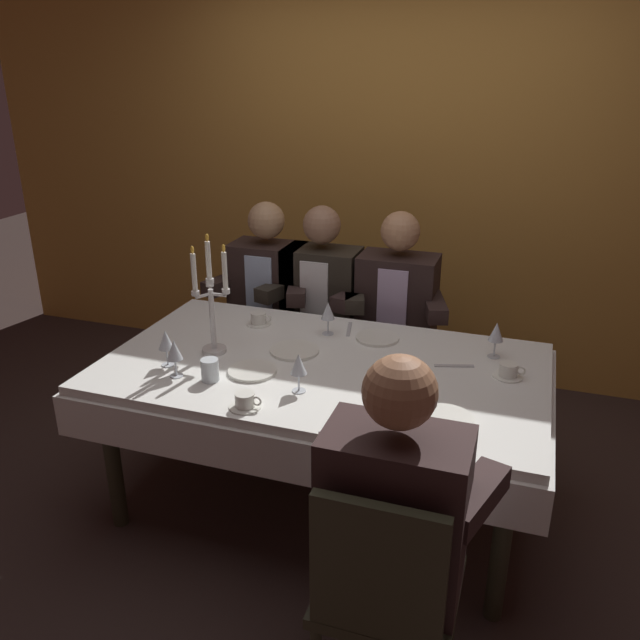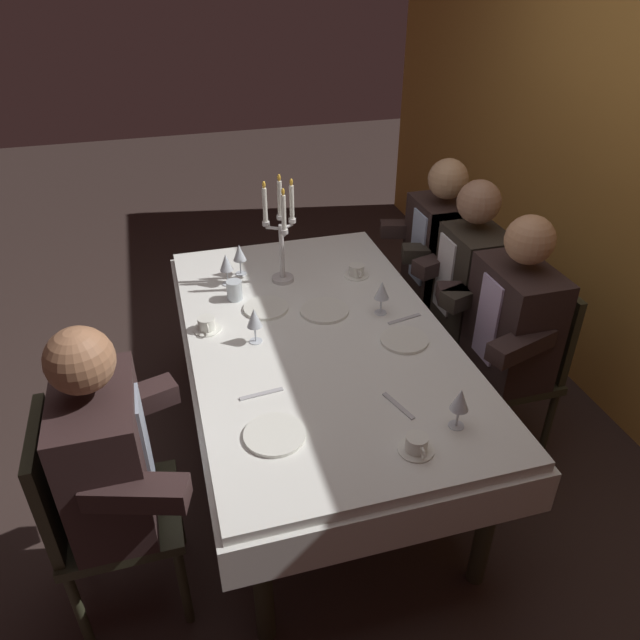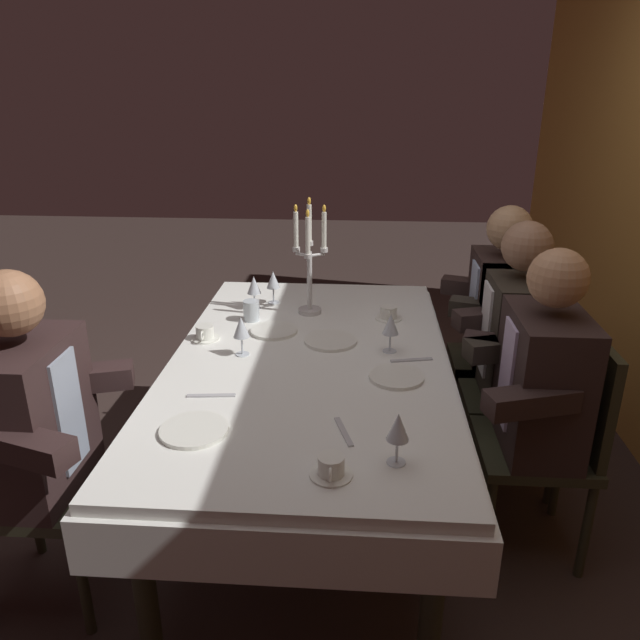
# 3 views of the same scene
# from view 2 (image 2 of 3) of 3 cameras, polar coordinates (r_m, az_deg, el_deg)

# --- Properties ---
(ground_plane) EXTENTS (12.00, 12.00, 0.00)m
(ground_plane) POSITION_cam_2_polar(r_m,az_deg,el_deg) (3.11, -0.19, -12.64)
(ground_plane) COLOR #352723
(dining_table) EXTENTS (1.94, 1.14, 0.74)m
(dining_table) POSITION_cam_2_polar(r_m,az_deg,el_deg) (2.70, -0.22, -3.33)
(dining_table) COLOR white
(dining_table) RESTS_ON ground_plane
(candelabra) EXTENTS (0.15, 0.17, 0.55)m
(candelabra) POSITION_cam_2_polar(r_m,az_deg,el_deg) (2.94, -3.68, 7.89)
(candelabra) COLOR silver
(candelabra) RESTS_ON dining_table
(dinner_plate_0) EXTENTS (0.21, 0.21, 0.01)m
(dinner_plate_0) POSITION_cam_2_polar(r_m,az_deg,el_deg) (2.81, -5.12, 1.14)
(dinner_plate_0) COLOR white
(dinner_plate_0) RESTS_ON dining_table
(dinner_plate_1) EXTENTS (0.22, 0.22, 0.01)m
(dinner_plate_1) POSITION_cam_2_polar(r_m,az_deg,el_deg) (2.14, -4.29, -10.71)
(dinner_plate_1) COLOR white
(dinner_plate_1) RESTS_ON dining_table
(dinner_plate_2) EXTENTS (0.22, 0.22, 0.01)m
(dinner_plate_2) POSITION_cam_2_polar(r_m,az_deg,el_deg) (2.78, 0.41, 0.91)
(dinner_plate_2) COLOR white
(dinner_plate_2) RESTS_ON dining_table
(dinner_plate_3) EXTENTS (0.21, 0.21, 0.01)m
(dinner_plate_3) POSITION_cam_2_polar(r_m,az_deg,el_deg) (2.61, 7.94, -1.86)
(dinner_plate_3) COLOR white
(dinner_plate_3) RESTS_ON dining_table
(wine_glass_0) EXTENTS (0.07, 0.07, 0.16)m
(wine_glass_0) POSITION_cam_2_polar(r_m,az_deg,el_deg) (2.15, 13.07, -7.40)
(wine_glass_0) COLOR silver
(wine_glass_0) RESTS_ON dining_table
(wine_glass_1) EXTENTS (0.07, 0.07, 0.16)m
(wine_glass_1) POSITION_cam_2_polar(r_m,az_deg,el_deg) (2.53, -6.21, 0.11)
(wine_glass_1) COLOR silver
(wine_glass_1) RESTS_ON dining_table
(wine_glass_2) EXTENTS (0.07, 0.07, 0.16)m
(wine_glass_2) POSITION_cam_2_polar(r_m,az_deg,el_deg) (3.08, -7.60, 6.22)
(wine_glass_2) COLOR silver
(wine_glass_2) RESTS_ON dining_table
(wine_glass_3) EXTENTS (0.07, 0.07, 0.16)m
(wine_glass_3) POSITION_cam_2_polar(r_m,az_deg,el_deg) (2.73, 5.85, 2.75)
(wine_glass_3) COLOR silver
(wine_glass_3) RESTS_ON dining_table
(wine_glass_4) EXTENTS (0.07, 0.07, 0.16)m
(wine_glass_4) POSITION_cam_2_polar(r_m,az_deg,el_deg) (2.99, -8.84, 5.29)
(wine_glass_4) COLOR silver
(wine_glass_4) RESTS_ON dining_table
(water_tumbler_0) EXTENTS (0.07, 0.07, 0.09)m
(water_tumbler_0) POSITION_cam_2_polar(r_m,az_deg,el_deg) (2.89, -8.06, 2.80)
(water_tumbler_0) COLOR silver
(water_tumbler_0) RESTS_ON dining_table
(coffee_cup_0) EXTENTS (0.13, 0.12, 0.06)m
(coffee_cup_0) POSITION_cam_2_polar(r_m,az_deg,el_deg) (2.09, 9.09, -11.53)
(coffee_cup_0) COLOR white
(coffee_cup_0) RESTS_ON dining_table
(coffee_cup_1) EXTENTS (0.13, 0.12, 0.06)m
(coffee_cup_1) POSITION_cam_2_polar(r_m,az_deg,el_deg) (3.08, 3.47, 4.62)
(coffee_cup_1) COLOR white
(coffee_cup_1) RESTS_ON dining_table
(coffee_cup_2) EXTENTS (0.13, 0.12, 0.06)m
(coffee_cup_2) POSITION_cam_2_polar(r_m,az_deg,el_deg) (2.69, -10.63, -0.44)
(coffee_cup_2) COLOR white
(coffee_cup_2) RESTS_ON dining_table
(spoon_0) EXTENTS (0.03, 0.17, 0.01)m
(spoon_0) POSITION_cam_2_polar(r_m,az_deg,el_deg) (2.31, -5.53, -6.94)
(spoon_0) COLOR #B7B7BC
(spoon_0) RESTS_ON dining_table
(fork_1) EXTENTS (0.05, 0.17, 0.01)m
(fork_1) POSITION_cam_2_polar(r_m,az_deg,el_deg) (2.75, 7.96, 0.10)
(fork_1) COLOR #B7B7BC
(fork_1) RESTS_ON dining_table
(fork_2) EXTENTS (0.17, 0.07, 0.01)m
(fork_2) POSITION_cam_2_polar(r_m,az_deg,el_deg) (2.27, 7.39, -8.01)
(fork_2) COLOR #B7B7BC
(fork_2) RESTS_ON dining_table
(seated_diner_0) EXTENTS (0.63, 0.48, 1.24)m
(seated_diner_0) POSITION_cam_2_polar(r_m,az_deg,el_deg) (3.44, 11.32, 6.63)
(seated_diner_0) COLOR #2F301F
(seated_diner_0) RESTS_ON ground_plane
(seated_diner_1) EXTENTS (0.63, 0.48, 1.24)m
(seated_diner_1) POSITION_cam_2_polar(r_m,az_deg,el_deg) (3.19, 13.85, 4.06)
(seated_diner_1) COLOR #2F301F
(seated_diner_1) RESTS_ON ground_plane
(seated_diner_2) EXTENTS (0.63, 0.48, 1.24)m
(seated_diner_2) POSITION_cam_2_polar(r_m,az_deg,el_deg) (2.87, 17.85, -0.03)
(seated_diner_2) COLOR #2F301F
(seated_diner_2) RESTS_ON ground_plane
(seated_diner_3) EXTENTS (0.63, 0.48, 1.24)m
(seated_diner_3) POSITION_cam_2_polar(r_m,az_deg,el_deg) (2.19, -19.72, -12.06)
(seated_diner_3) COLOR #2F301F
(seated_diner_3) RESTS_ON ground_plane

